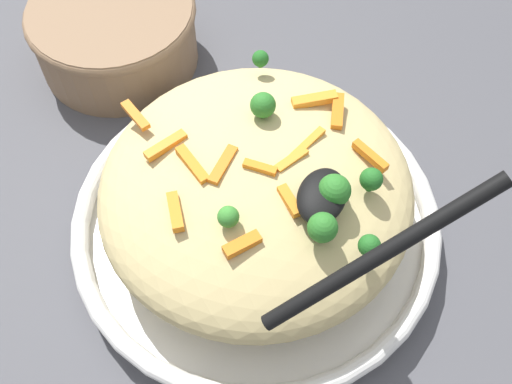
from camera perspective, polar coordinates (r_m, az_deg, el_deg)
The scene contains 25 objects.
ground_plane at distance 0.64m, azimuth -0.00°, elevation -3.81°, with size 2.40×2.40×0.00m, color #4C4C51.
serving_bowl at distance 0.62m, azimuth -0.00°, elevation -2.84°, with size 0.37×0.37×0.04m.
pasta_mound at distance 0.57m, azimuth -0.00°, elevation 0.24°, with size 0.30×0.29×0.10m, color #D1BA7A.
carrot_piece_0 at distance 0.58m, azimuth 5.49°, elevation 8.60°, with size 0.04×0.01×0.01m, color orange.
carrot_piece_1 at distance 0.52m, azimuth 0.37°, elevation 2.29°, with size 0.03×0.01×0.01m, color orange.
carrot_piece_2 at distance 0.55m, azimuth 10.63°, elevation 3.36°, with size 0.04×0.01×0.01m, color orange.
carrot_piece_3 at distance 0.55m, azimuth -8.45°, elevation 4.34°, with size 0.04×0.01×0.01m, color orange.
carrot_piece_4 at distance 0.51m, azimuth 3.17°, elevation -0.82°, with size 0.03×0.01×0.01m, color orange.
carrot_piece_5 at distance 0.53m, azimuth -3.11°, elevation 2.54°, with size 0.04×0.01×0.01m, color orange.
carrot_piece_6 at distance 0.51m, azimuth -7.57°, elevation -1.84°, with size 0.04×0.01×0.01m, color orange.
carrot_piece_7 at distance 0.57m, azimuth 7.64°, elevation 7.54°, with size 0.04×0.01×0.01m, color orange.
carrot_piece_8 at distance 0.58m, azimuth -11.23°, elevation 7.07°, with size 0.04×0.01×0.01m, color orange.
carrot_piece_9 at distance 0.53m, azimuth -5.97°, elevation 2.56°, with size 0.04×0.01×0.01m, color orange.
carrot_piece_10 at distance 0.54m, azimuth 4.83°, elevation 4.53°, with size 0.04×0.01×0.01m, color orange.
carrot_piece_11 at distance 0.49m, azimuth -1.30°, elevation -4.92°, with size 0.03×0.01×0.01m, color orange.
carrot_piece_12 at distance 0.53m, azimuth 3.33°, elevation 3.00°, with size 0.03×0.01×0.01m, color orange.
broccoli_floret_0 at distance 0.55m, azimuth 0.66°, elevation 8.11°, with size 0.02×0.02×0.03m.
broccoli_floret_1 at distance 0.50m, azimuth 7.33°, elevation 0.09°, with size 0.03×0.03×0.03m.
broccoli_floret_2 at distance 0.60m, azimuth 0.42°, elevation 12.36°, with size 0.02×0.02×0.02m.
broccoli_floret_3 at distance 0.49m, azimuth 10.56°, elevation -4.97°, with size 0.02×0.02×0.02m.
broccoli_floret_4 at distance 0.49m, azimuth -3.09°, elevation -2.20°, with size 0.02×0.02×0.02m.
broccoli_floret_5 at distance 0.48m, azimuth 6.25°, elevation -3.36°, with size 0.02×0.02×0.03m.
broccoli_floret_6 at distance 0.52m, azimuth 10.73°, elevation 1.16°, with size 0.02×0.02×0.02m.
serving_spoon at distance 0.47m, azimuth 8.17°, elevation -2.37°, with size 0.15×0.14×0.11m.
companion_bowl at distance 0.78m, azimuth -13.08°, elevation 14.47°, with size 0.20×0.20×0.08m.
Camera 1 is at (-0.29, -0.10, 0.56)m, focal length 42.74 mm.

